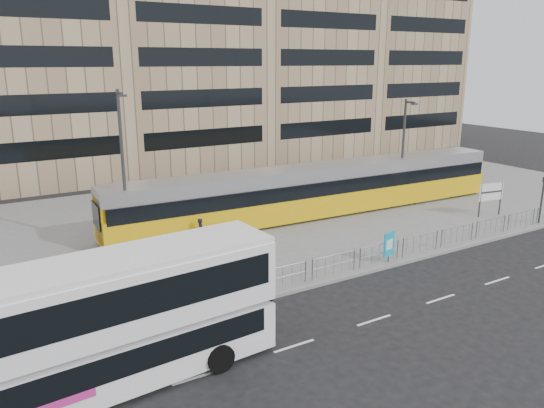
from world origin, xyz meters
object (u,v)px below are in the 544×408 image
double_decker_bus (111,319)px  lamp_post_east (404,148)px  station_sign (491,193)px  traffic_light_east (542,194)px  pedestrian (201,232)px  lamp_post_west (123,166)px  traffic_light_west (210,253)px  ad_panel (389,245)px  tram (318,190)px

double_decker_bus → lamp_post_east: 27.12m
station_sign → traffic_light_east: size_ratio=0.74×
traffic_light_east → lamp_post_east: size_ratio=0.40×
double_decker_bus → station_sign: bearing=9.0°
pedestrian → lamp_post_west: (-3.88, 1.23, 4.05)m
station_sign → lamp_post_west: 24.27m
traffic_light_east → lamp_post_east: 9.63m
double_decker_bus → traffic_light_east: 28.97m
pedestrian → lamp_post_east: bearing=-63.2°
double_decker_bus → traffic_light_west: 7.34m
pedestrian → traffic_light_west: 6.96m
station_sign → ad_panel: (-12.03, -2.93, -0.62)m
double_decker_bus → traffic_light_west: size_ratio=3.67×
pedestrian → traffic_light_west: size_ratio=0.51×
lamp_post_west → pedestrian: bearing=-17.6°
double_decker_bus → station_sign: double_decker_bus is taller
tram → lamp_post_east: (6.93, -0.90, 2.49)m
station_sign → traffic_light_west: 21.81m
double_decker_bus → traffic_light_east: double_decker_bus is taller
ad_panel → lamp_post_east: lamp_post_east is taller
pedestrian → station_sign: bearing=-79.4°
traffic_light_east → lamp_post_west: (-24.65, 8.81, 2.86)m
tram → lamp_post_east: size_ratio=3.83×
tram → lamp_post_east: 7.42m
ad_panel → tram: bearing=63.5°
tram → pedestrian: size_ratio=18.69×
double_decker_bus → traffic_light_east: (28.75, 3.54, -0.30)m
double_decker_bus → traffic_light_west: bearing=35.4°
pedestrian → traffic_light_east: size_ratio=0.51×
tram → ad_panel: bearing=-100.1°
station_sign → double_decker_bus: bearing=-157.6°
station_sign → traffic_light_west: bearing=-166.2°
tram → traffic_light_west: bearing=-143.3°
pedestrian → traffic_light_east: 22.14m
ad_panel → lamp_post_west: 14.87m
ad_panel → traffic_light_east: traffic_light_east is taller
double_decker_bus → traffic_light_west: double_decker_bus is taller
double_decker_bus → station_sign: 28.13m
lamp_post_west → station_sign: bearing=-14.4°
pedestrian → lamp_post_west: lamp_post_west is taller
double_decker_bus → lamp_post_east: size_ratio=1.47×
tram → traffic_light_west: size_ratio=9.53×
station_sign → traffic_light_west: traffic_light_west is taller
pedestrian → tram: bearing=-56.1°
lamp_post_west → lamp_post_east: size_ratio=1.16×
lamp_post_west → traffic_light_east: bearing=-19.7°
traffic_light_west → tram: bearing=30.7°
tram → pedestrian: 9.61m
double_decker_bus → tram: (17.41, 12.70, -0.54)m
traffic_light_west → ad_panel: bearing=-10.8°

